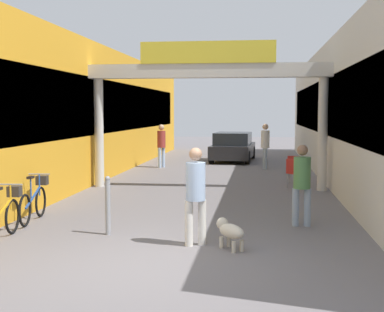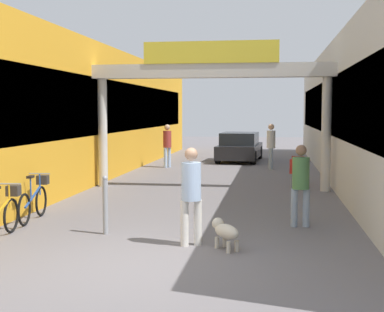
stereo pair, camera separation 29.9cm
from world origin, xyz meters
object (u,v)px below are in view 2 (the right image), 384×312
at_px(dog_on_leash, 225,231).
at_px(bicycle_blue_second, 35,200).
at_px(cafe_chair_red_farther, 298,167).
at_px(pedestrian_companion, 301,180).
at_px(pedestrian_elderly_walking, 167,143).
at_px(bicycle_orange_nearest, 2,214).
at_px(cafe_chair_red_nearer, 297,171).
at_px(parked_car_black, 240,147).
at_px(bollard_post_metal, 105,205).
at_px(pedestrian_carrying_crate, 271,143).
at_px(pedestrian_with_dog, 191,190).

xyz_separation_m(dog_on_leash, bicycle_blue_second, (-4.24, 1.84, 0.12)).
bearing_deg(cafe_chair_red_farther, dog_on_leash, -100.68).
bearing_deg(pedestrian_companion, pedestrian_elderly_walking, 114.39).
xyz_separation_m(bicycle_orange_nearest, cafe_chair_red_nearer, (5.63, 7.04, 0.10)).
bearing_deg(cafe_chair_red_nearer, bicycle_orange_nearest, -128.65).
bearing_deg(bicycle_blue_second, parked_car_black, 75.98).
xyz_separation_m(bollard_post_metal, parked_car_black, (1.61, 15.14, 0.08)).
bearing_deg(pedestrian_companion, pedestrian_carrying_crate, 93.38).
xyz_separation_m(pedestrian_companion, bicycle_orange_nearest, (-5.46, -1.78, -0.51)).
height_order(pedestrian_carrying_crate, bicycle_orange_nearest, pedestrian_carrying_crate).
bearing_deg(pedestrian_elderly_walking, bicycle_blue_second, -93.89).
relative_size(dog_on_leash, parked_car_black, 0.17).
bearing_deg(pedestrian_companion, bicycle_blue_second, -178.49).
bearing_deg(bicycle_orange_nearest, pedestrian_elderly_walking, 87.19).
xyz_separation_m(cafe_chair_red_nearer, parked_car_black, (-2.24, 8.67, 0.10)).
distance_m(pedestrian_carrying_crate, bicycle_orange_nearest, 13.28).
distance_m(pedestrian_elderly_walking, bicycle_blue_second, 10.88).
xyz_separation_m(pedestrian_carrying_crate, cafe_chair_red_nearer, (0.80, -5.31, -0.51)).
xyz_separation_m(bicycle_orange_nearest, cafe_chair_red_farther, (5.72, 8.31, 0.10)).
height_order(bollard_post_metal, cafe_chair_red_nearer, bollard_post_metal).
relative_size(bicycle_orange_nearest, bollard_post_metal, 1.51).
bearing_deg(bicycle_orange_nearest, cafe_chair_red_farther, 55.44).
height_order(pedestrian_companion, bicycle_orange_nearest, pedestrian_companion).
bearing_deg(bicycle_blue_second, cafe_chair_red_farther, 48.80).
bearing_deg(dog_on_leash, cafe_chair_red_nearer, 78.21).
relative_size(bollard_post_metal, cafe_chair_red_nearer, 1.25).
bearing_deg(cafe_chair_red_nearer, pedestrian_carrying_crate, 98.52).
distance_m(pedestrian_companion, cafe_chair_red_farther, 6.55).
height_order(pedestrian_elderly_walking, parked_car_black, pedestrian_elderly_walking).
distance_m(pedestrian_carrying_crate, cafe_chair_red_nearer, 5.40).
height_order(pedestrian_carrying_crate, dog_on_leash, pedestrian_carrying_crate).
distance_m(pedestrian_elderly_walking, bicycle_orange_nearest, 12.50).
height_order(dog_on_leash, bicycle_blue_second, bicycle_blue_second).
xyz_separation_m(pedestrian_elderly_walking, dog_on_leash, (3.51, -12.68, -0.71)).
distance_m(bollard_post_metal, cafe_chair_red_farther, 8.69).
bearing_deg(bollard_post_metal, pedestrian_elderly_walking, 95.62).
distance_m(pedestrian_elderly_walking, cafe_chair_red_farther, 6.61).
xyz_separation_m(bicycle_blue_second, bollard_post_metal, (1.91, -1.06, 0.13)).
xyz_separation_m(bicycle_blue_second, cafe_chair_red_nearer, (5.76, 5.41, 0.10)).
distance_m(pedestrian_with_dog, cafe_chair_red_farther, 8.64).
bearing_deg(cafe_chair_red_farther, cafe_chair_red_nearer, -94.22).
bearing_deg(pedestrian_with_dog, bicycle_blue_second, 155.42).
distance_m(pedestrian_companion, cafe_chair_red_nearer, 5.28).
height_order(dog_on_leash, bollard_post_metal, bollard_post_metal).
bearing_deg(bicycle_orange_nearest, pedestrian_with_dog, -0.57).
relative_size(pedestrian_carrying_crate, bicycle_orange_nearest, 1.08).
bearing_deg(pedestrian_with_dog, bollard_post_metal, 160.81).
distance_m(dog_on_leash, cafe_chair_red_nearer, 7.41).
xyz_separation_m(pedestrian_with_dog, pedestrian_carrying_crate, (1.32, 12.39, 0.07)).
xyz_separation_m(bicycle_blue_second, parked_car_black, (3.52, 14.08, 0.21)).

